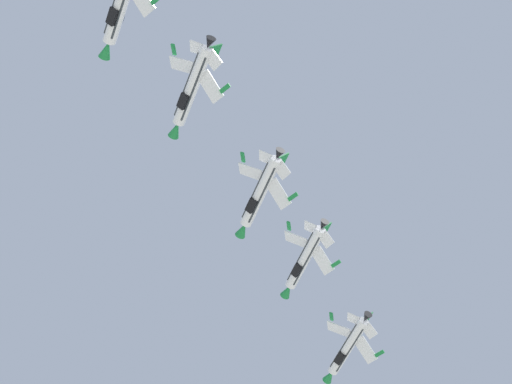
# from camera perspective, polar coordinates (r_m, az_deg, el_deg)

# --- Properties ---
(fighter_jet_lead) EXTENTS (8.81, 15.69, 5.87)m
(fighter_jet_lead) POSITION_cam_1_polar(r_m,az_deg,el_deg) (143.58, 5.88, -9.92)
(fighter_jet_lead) COLOR silver
(fighter_jet_left_wing) EXTENTS (8.50, 15.69, 6.32)m
(fighter_jet_left_wing) POSITION_cam_1_polar(r_m,az_deg,el_deg) (136.32, 3.13, -4.33)
(fighter_jet_left_wing) COLOR silver
(fighter_jet_right_wing) EXTENTS (8.48, 15.69, 6.35)m
(fighter_jet_right_wing) POSITION_cam_1_polar(r_m,az_deg,el_deg) (124.93, 0.25, -0.09)
(fighter_jet_right_wing) COLOR silver
(fighter_jet_left_outer) EXTENTS (8.50, 15.69, 6.33)m
(fighter_jet_left_outer) POSITION_cam_1_polar(r_m,az_deg,el_deg) (118.95, -4.14, 6.67)
(fighter_jet_left_outer) COLOR silver
(fighter_jet_right_outer) EXTENTS (8.65, 15.69, 6.11)m
(fighter_jet_right_outer) POSITION_cam_1_polar(r_m,az_deg,el_deg) (112.36, -8.63, 11.98)
(fighter_jet_right_outer) COLOR silver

